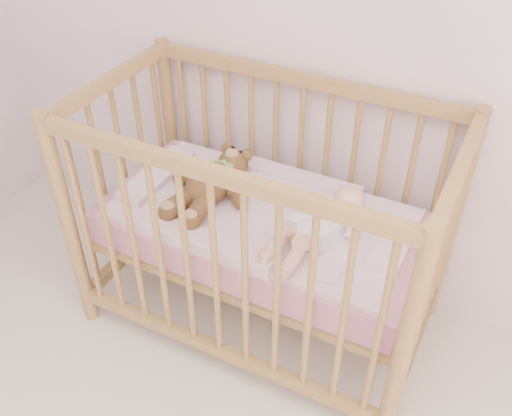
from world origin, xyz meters
The scene contains 5 objects.
crib centered at (-0.38, 1.60, 0.50)m, with size 1.36×0.76×1.00m, color #AD8549, non-canonical shape.
mattress centered at (-0.38, 1.60, 0.49)m, with size 1.22×0.62×0.13m, color pink.
blanket centered at (-0.38, 1.60, 0.56)m, with size 1.10×0.58×0.06m, color #FBADC2, non-canonical shape.
baby centered at (-0.13, 1.58, 0.64)m, with size 0.26×0.54×0.13m, color silver, non-canonical shape.
teddy_bear centered at (-0.60, 1.58, 0.65)m, with size 0.35×0.50×0.14m, color brown, non-canonical shape.
Camera 1 is at (0.37, 0.09, 1.90)m, focal length 40.00 mm.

